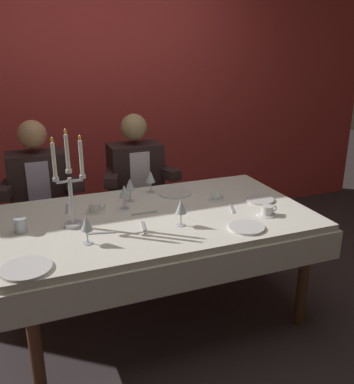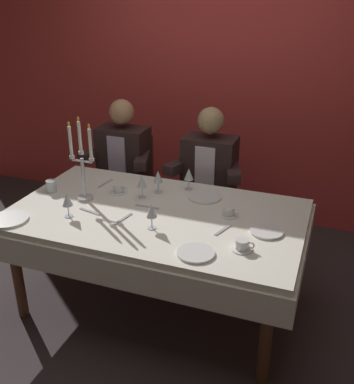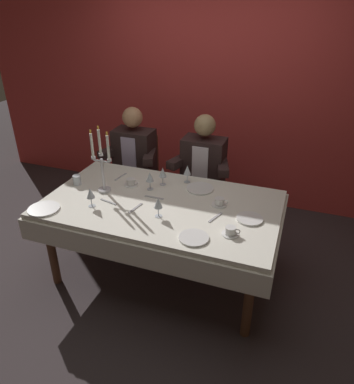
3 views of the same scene
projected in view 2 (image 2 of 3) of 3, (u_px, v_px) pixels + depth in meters
name	position (u px, v px, depth m)	size (l,w,h in m)	color
ground_plane	(158.00, 303.00, 3.25)	(12.00, 12.00, 0.00)	#3A3032
back_wall	(225.00, 75.00, 4.11)	(6.00, 0.12, 2.70)	#D03B38
dining_table	(156.00, 228.00, 2.99)	(1.94, 1.14, 0.74)	white
candelabra	(82.00, 167.00, 3.02)	(0.19, 0.11, 0.58)	silver
dinner_plate_0	(196.00, 253.00, 2.47)	(0.21, 0.21, 0.01)	white
dinner_plate_1	(9.00, 219.00, 2.83)	(0.25, 0.25, 0.01)	white
dinner_plate_2	(205.00, 197.00, 3.14)	(0.24, 0.24, 0.01)	white
dinner_plate_3	(267.00, 231.00, 2.69)	(0.20, 0.20, 0.01)	white
wine_glass_0	(152.00, 211.00, 2.69)	(0.07, 0.07, 0.16)	silver
wine_glass_1	(67.00, 200.00, 2.83)	(0.07, 0.07, 0.16)	silver
wine_glass_2	(142.00, 182.00, 3.10)	(0.07, 0.07, 0.16)	silver
wine_glass_3	(189.00, 175.00, 3.22)	(0.07, 0.07, 0.16)	silver
wine_glass_4	(158.00, 177.00, 3.18)	(0.07, 0.07, 0.16)	silver
water_tumbler_0	(51.00, 186.00, 3.22)	(0.07, 0.07, 0.09)	silver
coffee_cup_0	(229.00, 212.00, 2.88)	(0.13, 0.12, 0.06)	white
coffee_cup_1	(119.00, 189.00, 3.21)	(0.13, 0.12, 0.06)	white
coffee_cup_2	(242.00, 245.00, 2.51)	(0.13, 0.12, 0.06)	white
fork_0	(223.00, 230.00, 2.72)	(0.17, 0.02, 0.01)	#B7B7BC
spoon_1	(90.00, 211.00, 2.94)	(0.17, 0.02, 0.01)	#B7B7BC
fork_2	(106.00, 183.00, 3.37)	(0.17, 0.02, 0.01)	#B7B7BC
fork_3	(123.00, 219.00, 2.85)	(0.17, 0.02, 0.01)	#B7B7BC
fork_4	(147.00, 207.00, 3.00)	(0.17, 0.02, 0.01)	#B7B7BC
seated_diner_0	(124.00, 157.00, 3.91)	(0.63, 0.48, 1.24)	brown
seated_diner_1	(210.00, 168.00, 3.67)	(0.63, 0.48, 1.24)	brown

